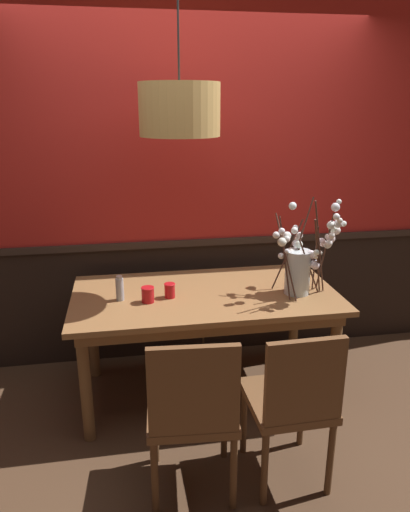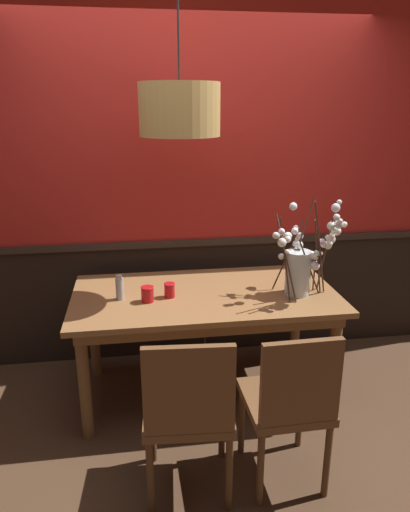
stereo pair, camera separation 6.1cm
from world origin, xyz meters
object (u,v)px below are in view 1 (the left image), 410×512
object	(u,v)px
chair_far_side_right	(217,279)
candle_holder_nearer_edge	(170,290)
condiment_bottle	(120,289)
pendant_lamp	(180,110)
candle_holder_nearer_center	(148,295)
chair_near_side_right	(293,399)
chair_far_side_left	(153,280)
dining_table	(205,304)
vase_with_blossoms	(301,264)
chair_near_side_left	(192,409)

from	to	relation	value
chair_far_side_right	candle_holder_nearer_edge	world-z (taller)	chair_far_side_right
condiment_bottle	pendant_lamp	xyz separation A→B (m)	(0.40, 0.06, 1.06)
chair_far_side_right	candle_holder_nearer_center	size ratio (longest dim) A/B	9.35
chair_near_side_right	candle_holder_nearer_edge	world-z (taller)	chair_near_side_right
chair_far_side_left	candle_holder_nearer_center	world-z (taller)	chair_far_side_left
chair_far_side_left	dining_table	bearing A→B (deg)	-71.50
chair_far_side_left	chair_far_side_right	size ratio (longest dim) A/B	1.01
dining_table	pendant_lamp	size ratio (longest dim) A/B	1.67
chair_far_side_left	candle_holder_nearer_center	bearing A→B (deg)	-95.02
dining_table	chair_far_side_right	distance (m)	0.89
condiment_bottle	vase_with_blossoms	bearing A→B (deg)	-4.27
chair_near_side_left	chair_far_side_right	distance (m)	1.78
chair_far_side_right	vase_with_blossoms	bearing A→B (deg)	-69.76
dining_table	chair_far_side_left	distance (m)	0.92
dining_table	vase_with_blossoms	distance (m)	0.67
dining_table	chair_near_side_left	world-z (taller)	chair_near_side_left
vase_with_blossoms	candle_holder_nearer_center	bearing A→B (deg)	178.63
chair_far_side_right	vase_with_blossoms	xyz separation A→B (m)	(0.35, -0.95, 0.44)
vase_with_blossoms	dining_table	bearing A→B (deg)	169.14
candle_holder_nearer_center	chair_near_side_right	bearing A→B (deg)	-49.62
vase_with_blossoms	candle_holder_nearer_edge	world-z (taller)	vase_with_blossoms
chair_near_side_right	chair_far_side_right	world-z (taller)	chair_far_side_right
candle_holder_nearer_edge	pendant_lamp	xyz separation A→B (m)	(0.09, 0.07, 1.09)
chair_far_side_right	vase_with_blossoms	size ratio (longest dim) A/B	1.43
chair_far_side_left	pendant_lamp	size ratio (longest dim) A/B	0.91
chair_near_side_left	vase_with_blossoms	bearing A→B (deg)	43.22
dining_table	chair_far_side_left	size ratio (longest dim) A/B	1.83
chair_far_side_left	vase_with_blossoms	bearing A→B (deg)	-47.78
candle_holder_nearer_center	chair_far_side_left	bearing A→B (deg)	84.98
condiment_bottle	chair_far_side_right	bearing A→B (deg)	47.64
candle_holder_nearer_center	chair_far_side_right	bearing A→B (deg)	56.21
chair_near_side_left	candle_holder_nearer_edge	size ratio (longest dim) A/B	9.77
dining_table	pendant_lamp	world-z (taller)	pendant_lamp
dining_table	chair_near_side_left	bearing A→B (deg)	-103.56
candle_holder_nearer_edge	chair_far_side_right	bearing A→B (deg)	61.28
candle_holder_nearer_center	pendant_lamp	bearing A→B (deg)	27.20
chair_far_side_left	chair_near_side_right	distance (m)	1.84
chair_near_side_right	candle_holder_nearer_edge	xyz separation A→B (m)	(-0.53, 0.84, 0.29)
chair_near_side_right	candle_holder_nearer_center	size ratio (longest dim) A/B	9.21
chair_far_side_right	pendant_lamp	xyz separation A→B (m)	(-0.39, -0.81, 1.37)
chair_near_side_right	condiment_bottle	xyz separation A→B (m)	(-0.84, 0.85, 0.32)
dining_table	chair_near_side_right	size ratio (longest dim) A/B	1.88
dining_table	candle_holder_nearer_center	xyz separation A→B (m)	(-0.37, -0.09, 0.13)
dining_table	vase_with_blossoms	world-z (taller)	vase_with_blossoms
chair_near_side_right	pendant_lamp	distance (m)	1.71
pendant_lamp	chair_far_side_right	bearing A→B (deg)	64.16
chair_near_side_right	vase_with_blossoms	bearing A→B (deg)	68.37
chair_near_side_left	candle_holder_nearer_edge	bearing A→B (deg)	91.44
vase_with_blossoms	condiment_bottle	bearing A→B (deg)	175.73
condiment_bottle	dining_table	bearing A→B (deg)	3.15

